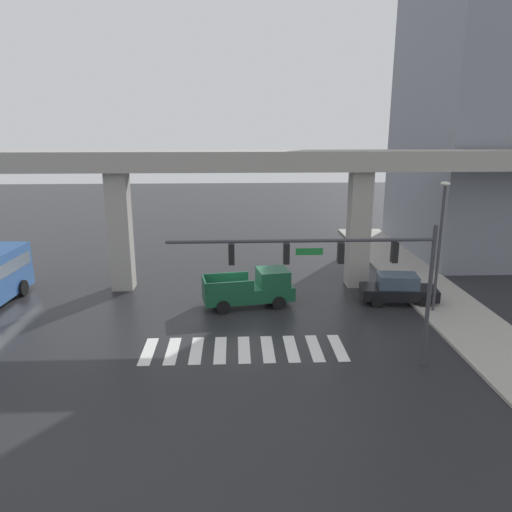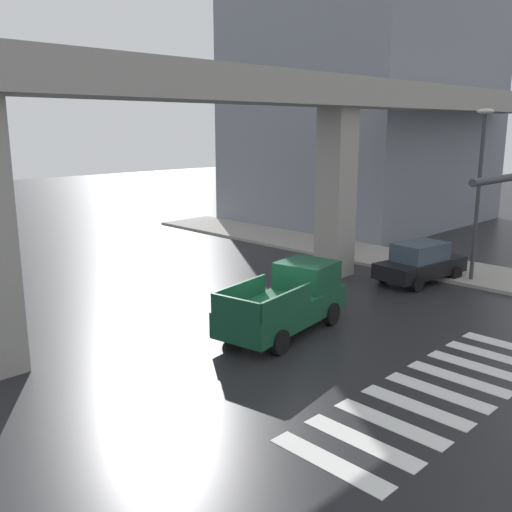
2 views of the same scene
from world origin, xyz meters
The scene contains 8 objects.
ground_plane centered at (0.00, 0.00, 0.00)m, with size 120.00×120.00×0.00m, color #232326.
crosswalk_stripes centered at (0.00, -5.63, 0.01)m, with size 9.35×2.80×0.01m.
elevated_overpass centered at (0.00, 3.47, 7.33)m, with size 53.33×2.30×8.55m.
sidewalk_east centered at (11.74, 2.00, 0.07)m, with size 4.00×36.00×0.15m, color #9E9991.
pickup_truck centered at (0.65, 0.09, 0.99)m, with size 5.35×2.72×2.08m.
sedan_black centered at (9.07, 0.11, 0.85)m, with size 4.48×2.35×1.72m.
traffic_signal_mast centered at (4.04, -7.48, 4.66)m, with size 10.89×0.32×6.20m.
street_lamp_near_corner centered at (10.54, -1.50, 4.56)m, with size 0.44×0.70×7.24m.
Camera 1 is at (-0.36, -26.33, 10.12)m, focal length 34.28 mm.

